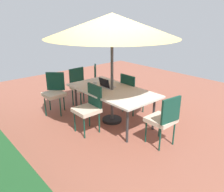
# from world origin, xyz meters

# --- Properties ---
(ground_plane) EXTENTS (10.00, 10.00, 0.02)m
(ground_plane) POSITION_xyz_m (0.00, 0.00, -0.01)
(ground_plane) COLOR #935442
(dining_table) EXTENTS (2.04, 1.07, 0.76)m
(dining_table) POSITION_xyz_m (0.00, 0.00, 0.71)
(dining_table) COLOR silver
(dining_table) RESTS_ON ground_plane
(patio_umbrella) EXTENTS (2.71, 2.71, 2.33)m
(patio_umbrella) POSITION_xyz_m (0.00, 0.00, 2.08)
(patio_umbrella) COLOR #4C4C4C
(patio_umbrella) RESTS_ON ground_plane
(chair_southeast) EXTENTS (0.58, 0.58, 0.98)m
(chair_southeast) POSITION_xyz_m (1.29, -0.71, 0.55)
(chair_southeast) COLOR beige
(chair_southeast) RESTS_ON ground_plane
(chair_northeast) EXTENTS (0.59, 0.59, 0.98)m
(chair_northeast) POSITION_xyz_m (1.29, 0.72, 0.55)
(chair_northeast) COLOR beige
(chair_northeast) RESTS_ON ground_plane
(chair_south) EXTENTS (0.46, 0.46, 0.98)m
(chair_south) POSITION_xyz_m (0.04, -0.66, 0.55)
(chair_south) COLOR beige
(chair_south) RESTS_ON ground_plane
(chair_east) EXTENTS (0.47, 0.46, 0.98)m
(chair_east) POSITION_xyz_m (1.29, -0.02, 0.55)
(chair_east) COLOR beige
(chair_east) RESTS_ON ground_plane
(chair_west) EXTENTS (0.48, 0.47, 0.98)m
(chair_west) POSITION_xyz_m (-1.36, -0.04, 0.55)
(chair_west) COLOR beige
(chair_west) RESTS_ON ground_plane
(chair_north) EXTENTS (0.46, 0.47, 0.98)m
(chair_north) POSITION_xyz_m (-0.05, 0.66, 0.55)
(chair_north) COLOR beige
(chair_north) RESTS_ON ground_plane
(laptop) EXTENTS (0.33, 0.25, 0.21)m
(laptop) POSITION_xyz_m (0.20, -0.01, 0.80)
(laptop) COLOR #B7B7BC
(laptop) RESTS_ON dining_table
(cup) EXTENTS (0.08, 0.08, 0.09)m
(cup) POSITION_xyz_m (0.48, 0.11, 0.80)
(cup) COLOR white
(cup) RESTS_ON dining_table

